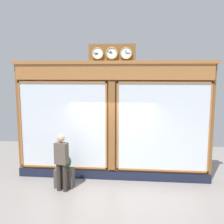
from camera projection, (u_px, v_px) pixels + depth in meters
shop_facade at (112, 121)px, 8.26m from camera, size 6.32×0.42×4.27m
pedestrian at (62, 160)px, 7.46m from camera, size 0.40×0.29×1.69m
planter_box at (64, 178)px, 7.84m from camera, size 0.56×0.36×0.56m
planter_shrub at (64, 162)px, 7.77m from camera, size 0.43×0.43×0.43m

